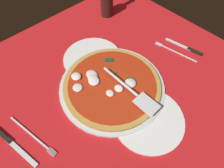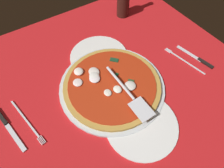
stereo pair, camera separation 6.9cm
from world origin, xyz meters
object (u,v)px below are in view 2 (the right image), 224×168
object	(u,v)px
pizza_server	(128,94)
place_setting_far	(191,60)
beer_bottle	(123,0)
place_setting_near	(17,124)
pizza	(111,84)
dinner_plate_left	(99,56)
dinner_plate_right	(141,125)

from	to	relation	value
pizza_server	place_setting_far	size ratio (longest dim) A/B	1.20
place_setting_far	beer_bottle	world-z (taller)	beer_bottle
place_setting_near	beer_bottle	xyz separation A→B (cm)	(-29.49, 63.91, 8.27)
pizza	place_setting_far	world-z (taller)	pizza
dinner_plate_left	place_setting_near	xyz separation A→B (cm)	(11.19, -38.78, -0.14)
place_setting_far	dinner_plate_left	bearing A→B (deg)	43.36
dinner_plate_left	pizza	bearing A→B (deg)	-14.24
pizza	place_setting_far	xyz separation A→B (cm)	(7.24, 35.52, -1.74)
place_setting_near	place_setting_far	bearing A→B (deg)	69.01
pizza	pizza_server	xyz separation A→B (cm)	(8.18, 1.76, 2.40)
dinner_plate_left	pizza_server	distance (cm)	24.55
pizza	pizza_server	distance (cm)	8.70
beer_bottle	dinner_plate_right	bearing A→B (deg)	-28.95
dinner_plate_right	place_setting_far	world-z (taller)	place_setting_far
pizza	pizza_server	bearing A→B (deg)	12.16
dinner_plate_right	pizza_server	xyz separation A→B (cm)	(-10.17, 1.67, 4.00)
dinner_plate_right	pizza	size ratio (longest dim) A/B	0.67
pizza_server	place_setting_far	bearing A→B (deg)	91.07
dinner_plate_left	beer_bottle	distance (cm)	32.14
pizza_server	dinner_plate_right	bearing A→B (deg)	-9.85
dinner_plate_right	place_setting_far	xyz separation A→B (cm)	(-11.11, 35.42, -0.14)
dinner_plate_left	place_setting_near	world-z (taller)	place_setting_near
place_setting_far	beer_bottle	size ratio (longest dim) A/B	0.93
pizza	dinner_plate_left	bearing A→B (deg)	165.76
dinner_plate_right	pizza	distance (cm)	18.42
dinner_plate_left	dinner_plate_right	world-z (taller)	same
pizza	beer_bottle	size ratio (longest dim) A/B	1.63
place_setting_near	beer_bottle	world-z (taller)	beer_bottle
place_setting_far	beer_bottle	bearing A→B (deg)	-1.59
dinner_plate_right	pizza_server	bearing A→B (deg)	170.67
pizza	place_setting_far	size ratio (longest dim) A/B	1.75
pizza_server	beer_bottle	size ratio (longest dim) A/B	1.12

